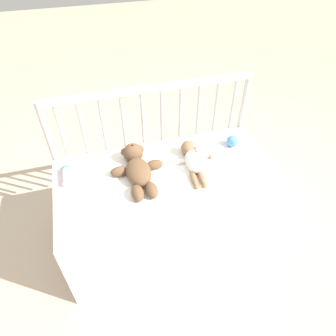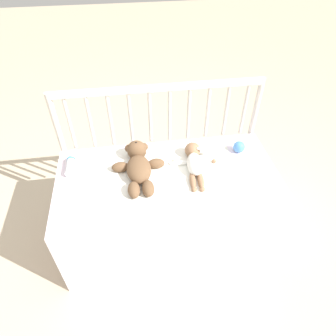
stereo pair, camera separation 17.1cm
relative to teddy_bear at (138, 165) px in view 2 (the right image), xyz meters
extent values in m
plane|color=#C6B293|center=(0.17, -0.07, -0.59)|extent=(12.00, 12.00, 0.00)
cube|color=silver|center=(0.17, -0.07, -0.32)|extent=(1.30, 0.68, 0.54)
cylinder|color=beige|center=(-0.47, 0.29, -0.12)|extent=(0.04, 0.04, 0.94)
cylinder|color=beige|center=(0.80, 0.29, -0.12)|extent=(0.04, 0.04, 0.94)
cube|color=beige|center=(0.17, 0.29, 0.33)|extent=(1.27, 0.03, 0.04)
cylinder|color=beige|center=(-0.39, 0.29, 0.13)|extent=(0.02, 0.02, 0.36)
cylinder|color=beige|center=(-0.26, 0.29, 0.13)|extent=(0.02, 0.02, 0.36)
cylinder|color=beige|center=(-0.14, 0.29, 0.13)|extent=(0.02, 0.02, 0.36)
cylinder|color=beige|center=(-0.02, 0.29, 0.13)|extent=(0.02, 0.02, 0.36)
cylinder|color=beige|center=(0.10, 0.29, 0.13)|extent=(0.02, 0.02, 0.36)
cylinder|color=beige|center=(0.23, 0.29, 0.13)|extent=(0.02, 0.02, 0.36)
cylinder|color=beige|center=(0.35, 0.29, 0.13)|extent=(0.02, 0.02, 0.36)
cylinder|color=beige|center=(0.47, 0.29, 0.13)|extent=(0.02, 0.02, 0.36)
cylinder|color=beige|center=(0.60, 0.29, 0.13)|extent=(0.02, 0.02, 0.36)
cylinder|color=beige|center=(0.72, 0.29, 0.13)|extent=(0.02, 0.02, 0.36)
cube|color=white|center=(0.16, -0.03, -0.05)|extent=(0.84, 0.51, 0.01)
ellipsoid|color=brown|center=(0.00, -0.03, 0.00)|extent=(0.14, 0.23, 0.10)
sphere|color=brown|center=(0.00, 0.13, 0.01)|extent=(0.12, 0.12, 0.12)
sphere|color=beige|center=(0.00, 0.13, 0.04)|extent=(0.05, 0.05, 0.05)
sphere|color=black|center=(0.00, 0.13, 0.07)|extent=(0.02, 0.02, 0.02)
sphere|color=brown|center=(-0.05, 0.15, 0.01)|extent=(0.05, 0.05, 0.05)
sphere|color=brown|center=(0.05, 0.15, 0.01)|extent=(0.05, 0.05, 0.05)
ellipsoid|color=brown|center=(-0.11, 0.02, -0.02)|extent=(0.10, 0.06, 0.06)
ellipsoid|color=brown|center=(0.11, 0.02, -0.02)|extent=(0.10, 0.06, 0.06)
ellipsoid|color=brown|center=(-0.04, -0.18, -0.01)|extent=(0.07, 0.11, 0.07)
ellipsoid|color=brown|center=(0.04, -0.18, -0.01)|extent=(0.07, 0.11, 0.07)
ellipsoid|color=white|center=(0.33, -0.03, -0.01)|extent=(0.11, 0.19, 0.09)
sphere|color=#936B4C|center=(0.34, 0.09, 0.00)|extent=(0.10, 0.10, 0.10)
ellipsoid|color=white|center=(0.25, 0.02, -0.03)|extent=(0.13, 0.05, 0.03)
ellipsoid|color=white|center=(0.42, 0.05, 0.03)|extent=(0.13, 0.05, 0.03)
sphere|color=#936B4C|center=(0.21, 0.03, -0.03)|extent=(0.03, 0.03, 0.03)
sphere|color=#936B4C|center=(0.46, 0.00, -0.03)|extent=(0.03, 0.03, 0.03)
ellipsoid|color=#936B4C|center=(0.30, -0.14, -0.03)|extent=(0.05, 0.13, 0.04)
ellipsoid|color=#936B4C|center=(0.34, -0.15, -0.03)|extent=(0.05, 0.13, 0.04)
sphere|color=#936B4C|center=(0.29, -0.21, -0.03)|extent=(0.03, 0.03, 0.03)
sphere|color=#936B4C|center=(0.33, -0.21, -0.03)|extent=(0.03, 0.03, 0.03)
sphere|color=#4C8CDB|center=(0.64, 0.09, -0.01)|extent=(0.07, 0.07, 0.07)
cylinder|color=white|center=(-0.40, 0.07, -0.02)|extent=(0.05, 0.12, 0.05)
cylinder|color=#4C99D8|center=(-0.40, 0.13, -0.02)|extent=(0.05, 0.02, 0.05)
sphere|color=#EAC67F|center=(-0.40, 0.15, -0.02)|extent=(0.04, 0.04, 0.04)
camera|label=1|loc=(-0.19, -1.27, 1.17)|focal=32.00mm
camera|label=2|loc=(-0.02, -1.31, 1.17)|focal=32.00mm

